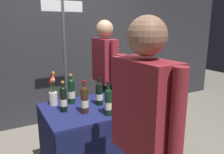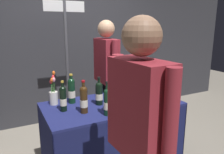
# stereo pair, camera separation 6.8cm
# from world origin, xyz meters

# --- Properties ---
(back_partition) EXTENTS (7.22, 0.12, 2.77)m
(back_partition) POSITION_xyz_m (0.00, 1.67, 1.39)
(back_partition) COLOR #2D2D33
(back_partition) RESTS_ON ground_plane
(tasting_table) EXTENTS (1.51, 0.78, 0.80)m
(tasting_table) POSITION_xyz_m (0.00, 0.00, 0.55)
(tasting_table) COLOR #191E51
(tasting_table) RESTS_ON ground_plane
(featured_wine_bottle) EXTENTS (0.08, 0.08, 0.33)m
(featured_wine_bottle) POSITION_xyz_m (-0.38, -0.12, 0.94)
(featured_wine_bottle) COLOR #38230F
(featured_wine_bottle) RESTS_ON tasting_table
(display_bottle_0) EXTENTS (0.07, 0.07, 0.36)m
(display_bottle_0) POSITION_xyz_m (0.25, -0.11, 0.95)
(display_bottle_0) COLOR black
(display_bottle_0) RESTS_ON tasting_table
(display_bottle_1) EXTENTS (0.07, 0.07, 0.33)m
(display_bottle_1) POSITION_xyz_m (-0.19, -0.28, 0.94)
(display_bottle_1) COLOR black
(display_bottle_1) RESTS_ON tasting_table
(display_bottle_2) EXTENTS (0.08, 0.08, 0.33)m
(display_bottle_2) POSITION_xyz_m (-0.40, 0.21, 0.94)
(display_bottle_2) COLOR black
(display_bottle_2) RESTS_ON tasting_table
(display_bottle_3) EXTENTS (0.07, 0.07, 0.32)m
(display_bottle_3) POSITION_xyz_m (-0.55, 0.02, 0.93)
(display_bottle_3) COLOR black
(display_bottle_3) RESTS_ON tasting_table
(display_bottle_4) EXTENTS (0.08, 0.08, 0.31)m
(display_bottle_4) POSITION_xyz_m (-0.15, 0.02, 0.93)
(display_bottle_4) COLOR black
(display_bottle_4) RESTS_ON tasting_table
(wine_glass_near_vendor) EXTENTS (0.07, 0.07, 0.13)m
(wine_glass_near_vendor) POSITION_xyz_m (-0.14, -0.19, 0.89)
(wine_glass_near_vendor) COLOR silver
(wine_glass_near_vendor) RESTS_ON tasting_table
(wine_glass_mid) EXTENTS (0.06, 0.06, 0.11)m
(wine_glass_mid) POSITION_xyz_m (0.64, -0.13, 0.88)
(wine_glass_mid) COLOR silver
(wine_glass_mid) RESTS_ON tasting_table
(wine_glass_near_taster) EXTENTS (0.08, 0.08, 0.13)m
(wine_glass_near_taster) POSITION_xyz_m (0.47, 0.24, 0.90)
(wine_glass_near_taster) COLOR silver
(wine_glass_near_taster) RESTS_ON tasting_table
(flower_vase) EXTENTS (0.09, 0.09, 0.37)m
(flower_vase) POSITION_xyz_m (-0.59, 0.25, 0.92)
(flower_vase) COLOR silver
(flower_vase) RESTS_ON tasting_table
(brochure_stand) EXTENTS (0.16, 0.03, 0.15)m
(brochure_stand) POSITION_xyz_m (0.59, 0.09, 0.87)
(brochure_stand) COLOR silver
(brochure_stand) RESTS_ON tasting_table
(vendor_presenter) EXTENTS (0.24, 0.61, 1.72)m
(vendor_presenter) POSITION_xyz_m (0.26, 0.68, 1.04)
(vendor_presenter) COLOR black
(vendor_presenter) RESTS_ON ground_plane
(taster_foreground_right) EXTENTS (0.23, 0.61, 1.71)m
(taster_foreground_right) POSITION_xyz_m (-0.34, -1.03, 1.03)
(taster_foreground_right) COLOR #4C4233
(taster_foreground_right) RESTS_ON ground_plane
(booth_signpost) EXTENTS (0.57, 0.04, 2.00)m
(booth_signpost) POSITION_xyz_m (-0.22, 0.99, 1.23)
(booth_signpost) COLOR #47474C
(booth_signpost) RESTS_ON ground_plane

